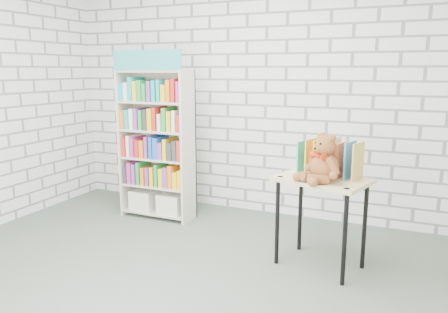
% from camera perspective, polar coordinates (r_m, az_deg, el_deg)
% --- Properties ---
extents(ground, '(4.50, 4.50, 0.00)m').
position_cam_1_polar(ground, '(3.68, -8.80, -15.67)').
color(ground, '#485548').
rests_on(ground, ground).
extents(room_shell, '(4.52, 4.02, 2.81)m').
position_cam_1_polar(room_shell, '(3.29, -9.76, 13.29)').
color(room_shell, silver).
rests_on(room_shell, ground).
extents(bookshelf, '(0.83, 0.32, 1.86)m').
position_cam_1_polar(bookshelf, '(4.94, -8.76, 1.71)').
color(bookshelf, beige).
rests_on(bookshelf, ground).
extents(display_table, '(0.83, 0.68, 0.78)m').
position_cam_1_polar(display_table, '(3.74, 12.67, -4.36)').
color(display_table, tan).
rests_on(display_table, ground).
extents(table_books, '(0.55, 0.35, 0.30)m').
position_cam_1_polar(table_books, '(3.78, 13.65, -0.17)').
color(table_books, '#28ADAF').
rests_on(table_books, display_table).
extents(teddy_bear, '(0.38, 0.37, 0.39)m').
position_cam_1_polar(teddy_bear, '(3.56, 12.69, -0.75)').
color(teddy_bear, brown).
rests_on(teddy_bear, display_table).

